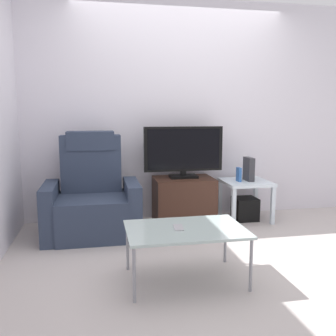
{
  "coord_description": "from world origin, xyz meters",
  "views": [
    {
      "loc": [
        -0.99,
        -3.29,
        1.29
      ],
      "look_at": [
        -0.26,
        0.5,
        0.7
      ],
      "focal_mm": 39.48,
      "sensor_mm": 36.0,
      "label": 1
    }
  ],
  "objects_px": {
    "recliner_armchair": "(92,199)",
    "side_table": "(246,187)",
    "television": "(184,151)",
    "book_upright": "(239,174)",
    "game_console": "(249,169)",
    "coffee_table": "(185,231)",
    "tv_stand": "(184,200)",
    "cell_phone": "(178,228)",
    "subwoofer_box": "(245,209)"
  },
  "relations": [
    {
      "from": "book_upright",
      "to": "cell_phone",
      "type": "xyz_separation_m",
      "value": [
        -1.04,
        -1.41,
        -0.14
      ]
    },
    {
      "from": "tv_stand",
      "to": "television",
      "type": "height_order",
      "value": "television"
    },
    {
      "from": "side_table",
      "to": "book_upright",
      "type": "relative_size",
      "value": 3.27
    },
    {
      "from": "game_console",
      "to": "coffee_table",
      "type": "distance_m",
      "value": 1.85
    },
    {
      "from": "cell_phone",
      "to": "book_upright",
      "type": "bearing_deg",
      "value": 60.18
    },
    {
      "from": "book_upright",
      "to": "cell_phone",
      "type": "relative_size",
      "value": 1.1
    },
    {
      "from": "television",
      "to": "side_table",
      "type": "height_order",
      "value": "television"
    },
    {
      "from": "television",
      "to": "recliner_armchair",
      "type": "bearing_deg",
      "value": -166.64
    },
    {
      "from": "recliner_armchair",
      "to": "side_table",
      "type": "height_order",
      "value": "recliner_armchair"
    },
    {
      "from": "subwoofer_box",
      "to": "coffee_table",
      "type": "distance_m",
      "value": 1.82
    },
    {
      "from": "side_table",
      "to": "subwoofer_box",
      "type": "relative_size",
      "value": 2.01
    },
    {
      "from": "recliner_armchair",
      "to": "subwoofer_box",
      "type": "relative_size",
      "value": 4.02
    },
    {
      "from": "game_console",
      "to": "cell_phone",
      "type": "height_order",
      "value": "game_console"
    },
    {
      "from": "game_console",
      "to": "cell_phone",
      "type": "distance_m",
      "value": 1.87
    },
    {
      "from": "cell_phone",
      "to": "subwoofer_box",
      "type": "bearing_deg",
      "value": 58.03
    },
    {
      "from": "television",
      "to": "side_table",
      "type": "distance_m",
      "value": 0.87
    },
    {
      "from": "book_upright",
      "to": "coffee_table",
      "type": "distance_m",
      "value": 1.74
    },
    {
      "from": "recliner_armchair",
      "to": "book_upright",
      "type": "distance_m",
      "value": 1.72
    },
    {
      "from": "subwoofer_box",
      "to": "game_console",
      "type": "distance_m",
      "value": 0.48
    },
    {
      "from": "television",
      "to": "cell_phone",
      "type": "height_order",
      "value": "television"
    },
    {
      "from": "television",
      "to": "game_console",
      "type": "relative_size",
      "value": 3.32
    },
    {
      "from": "side_table",
      "to": "coffee_table",
      "type": "xyz_separation_m",
      "value": [
        -1.09,
        -1.44,
        -0.01
      ]
    },
    {
      "from": "cell_phone",
      "to": "side_table",
      "type": "bearing_deg",
      "value": 58.03
    },
    {
      "from": "side_table",
      "to": "cell_phone",
      "type": "relative_size",
      "value": 3.6
    },
    {
      "from": "television",
      "to": "game_console",
      "type": "distance_m",
      "value": 0.82
    },
    {
      "from": "book_upright",
      "to": "coffee_table",
      "type": "bearing_deg",
      "value": -124.85
    },
    {
      "from": "recliner_armchair",
      "to": "cell_phone",
      "type": "relative_size",
      "value": 7.2
    },
    {
      "from": "tv_stand",
      "to": "coffee_table",
      "type": "bearing_deg",
      "value": -102.85
    },
    {
      "from": "recliner_armchair",
      "to": "book_upright",
      "type": "xyz_separation_m",
      "value": [
        1.7,
        0.16,
        0.19
      ]
    },
    {
      "from": "subwoofer_box",
      "to": "game_console",
      "type": "xyz_separation_m",
      "value": [
        0.04,
        0.01,
        0.48
      ]
    },
    {
      "from": "tv_stand",
      "to": "recliner_armchair",
      "type": "xyz_separation_m",
      "value": [
        -1.05,
        -0.23,
        0.11
      ]
    },
    {
      "from": "side_table",
      "to": "game_console",
      "type": "distance_m",
      "value": 0.22
    },
    {
      "from": "subwoofer_box",
      "to": "cell_phone",
      "type": "relative_size",
      "value": 1.79
    },
    {
      "from": "book_upright",
      "to": "tv_stand",
      "type": "bearing_deg",
      "value": 173.64
    },
    {
      "from": "television",
      "to": "game_console",
      "type": "bearing_deg",
      "value": -4.49
    },
    {
      "from": "coffee_table",
      "to": "side_table",
      "type": "bearing_deg",
      "value": 52.91
    },
    {
      "from": "side_table",
      "to": "recliner_armchair",
      "type": "bearing_deg",
      "value": -174.34
    },
    {
      "from": "tv_stand",
      "to": "cell_phone",
      "type": "xyz_separation_m",
      "value": [
        -0.39,
        -1.48,
        0.16
      ]
    },
    {
      "from": "recliner_armchair",
      "to": "coffee_table",
      "type": "distance_m",
      "value": 1.45
    },
    {
      "from": "coffee_table",
      "to": "book_upright",
      "type": "bearing_deg",
      "value": 55.15
    },
    {
      "from": "tv_stand",
      "to": "game_console",
      "type": "relative_size",
      "value": 2.47
    },
    {
      "from": "recliner_armchair",
      "to": "book_upright",
      "type": "height_order",
      "value": "recliner_armchair"
    },
    {
      "from": "game_console",
      "to": "book_upright",
      "type": "bearing_deg",
      "value": -167.47
    },
    {
      "from": "side_table",
      "to": "book_upright",
      "type": "bearing_deg",
      "value": -168.69
    },
    {
      "from": "game_console",
      "to": "cell_phone",
      "type": "xyz_separation_m",
      "value": [
        -1.18,
        -1.44,
        -0.19
      ]
    },
    {
      "from": "cell_phone",
      "to": "television",
      "type": "bearing_deg",
      "value": 81.94
    },
    {
      "from": "side_table",
      "to": "game_console",
      "type": "xyz_separation_m",
      "value": [
        0.03,
        0.01,
        0.22
      ]
    },
    {
      "from": "tv_stand",
      "to": "game_console",
      "type": "distance_m",
      "value": 0.86
    },
    {
      "from": "recliner_armchair",
      "to": "side_table",
      "type": "xyz_separation_m",
      "value": [
        1.8,
        0.18,
        0.03
      ]
    },
    {
      "from": "book_upright",
      "to": "game_console",
      "type": "bearing_deg",
      "value": 12.53
    }
  ]
}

